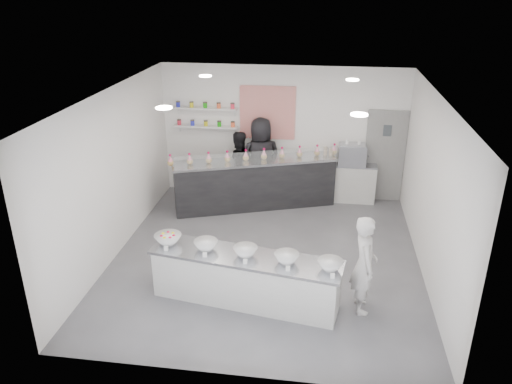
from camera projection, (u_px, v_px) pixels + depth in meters
The scene contains 26 objects.
floor at pixel (266, 257), 9.16m from camera, with size 6.00×6.00×0.00m, color #515156.
ceiling at pixel (267, 95), 7.98m from camera, with size 6.00×6.00×0.00m, color white.
back_wall at pixel (283, 132), 11.30m from camera, with size 5.50×5.50×0.00m, color white.
left_wall at pixel (114, 173), 8.93m from camera, with size 6.00×6.00×0.00m, color white.
right_wall at pixel (432, 190), 8.22m from camera, with size 6.00×6.00×0.00m, color white.
back_door at pixel (384, 156), 11.15m from camera, with size 0.88×0.04×2.10m, color gray.
pattern_panel at pixel (267, 113), 11.15m from camera, with size 1.25×0.03×1.20m, color red.
jar_shelf_lower at pixel (206, 126), 11.40m from camera, with size 1.45×0.22×0.04m, color silver.
jar_shelf_upper at pixel (205, 108), 11.23m from camera, with size 1.45×0.22×0.04m, color silver.
preserve_jars at pixel (205, 115), 11.27m from camera, with size 1.45×0.10×0.56m, color #DD2C44, non-canonical shape.
downlight_0 at pixel (164, 108), 7.26m from camera, with size 0.24×0.24×0.02m, color white.
downlight_1 at pixel (359, 115), 6.90m from camera, with size 0.24×0.24×0.02m, color white.
downlight_2 at pixel (205, 76), 9.62m from camera, with size 0.24×0.24×0.02m, color white.
downlight_3 at pixel (352, 80), 9.26m from camera, with size 0.24×0.24×0.02m, color white.
prep_counter at pixel (246, 279), 7.77m from camera, with size 2.99×0.68×0.82m, color silver.
back_bar at pixel (255, 184), 10.98m from camera, with size 3.56×0.65×1.10m, color black.
sneeze_guard at pixel (258, 158), 10.43m from camera, with size 3.51×0.02×0.30m, color white.
espresso_ledge at pixel (349, 183), 11.32m from camera, with size 1.19×0.38×0.88m, color silver.
espresso_machine at pixel (352, 155), 11.05m from camera, with size 0.60×0.42×0.46m, color #93969E.
cup_stacks at pixel (328, 157), 11.14m from camera, with size 0.24×0.24×0.33m, color tan, non-canonical shape.
prep_bowls at pixel (245, 252), 7.58m from camera, with size 2.98×0.48×0.15m, color white, non-canonical shape.
label_cards at pixel (245, 272), 7.13m from camera, with size 2.66×0.04×0.07m, color white, non-canonical shape.
cookie_bags at pixel (255, 155), 10.72m from camera, with size 3.73×0.13×0.25m, color pink, non-canonical shape.
woman_prep at pixel (364, 265), 7.44m from camera, with size 0.57×0.38×1.57m, color beige.
staff_left at pixel (238, 166), 11.32m from camera, with size 0.78×0.61×1.60m, color black.
staff_right at pixel (261, 160), 11.21m from camera, with size 0.94×0.61×1.93m, color black.
Camera 1 is at (0.94, -7.89, 4.71)m, focal length 35.00 mm.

